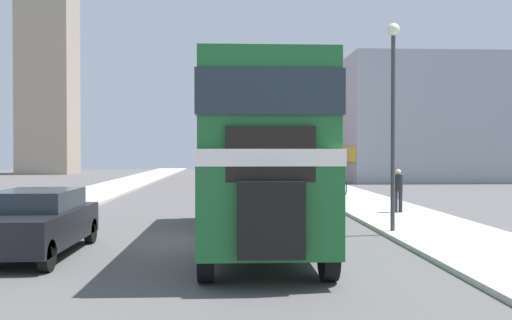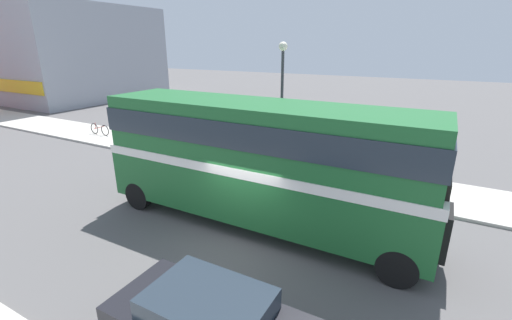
{
  "view_description": "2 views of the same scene",
  "coord_description": "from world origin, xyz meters",
  "px_view_note": "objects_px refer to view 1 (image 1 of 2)",
  "views": [
    {
      "loc": [
        0.7,
        -14.79,
        2.38
      ],
      "look_at": [
        1.38,
        0.13,
        2.14
      ],
      "focal_mm": 40.0,
      "sensor_mm": 36.0,
      "label": 1
    },
    {
      "loc": [
        -7.86,
        -4.82,
        5.9
      ],
      "look_at": [
        1.38,
        0.22,
        2.31
      ],
      "focal_mm": 24.0,
      "sensor_mm": 36.0,
      "label": 2
    }
  ],
  "objects_px": {
    "car_parked_near": "(35,222)",
    "bicycle_on_pavement": "(343,187)",
    "double_decker_bus": "(256,147)",
    "pedestrian_walking": "(398,188)",
    "street_lamp": "(393,95)",
    "bus_distant": "(246,149)"
  },
  "relations": [
    {
      "from": "pedestrian_walking",
      "to": "street_lamp",
      "type": "relative_size",
      "value": 0.27
    },
    {
      "from": "double_decker_bus",
      "to": "bicycle_on_pavement",
      "type": "xyz_separation_m",
      "value": [
        5.29,
        14.88,
        -2.01
      ]
    },
    {
      "from": "car_parked_near",
      "to": "bicycle_on_pavement",
      "type": "xyz_separation_m",
      "value": [
        10.39,
        16.66,
        -0.29
      ]
    },
    {
      "from": "double_decker_bus",
      "to": "bicycle_on_pavement",
      "type": "relative_size",
      "value": 6.31
    },
    {
      "from": "double_decker_bus",
      "to": "pedestrian_walking",
      "type": "height_order",
      "value": "double_decker_bus"
    },
    {
      "from": "bicycle_on_pavement",
      "to": "street_lamp",
      "type": "relative_size",
      "value": 0.3
    },
    {
      "from": "double_decker_bus",
      "to": "car_parked_near",
      "type": "distance_m",
      "value": 5.67
    },
    {
      "from": "pedestrian_walking",
      "to": "bicycle_on_pavement",
      "type": "bearing_deg",
      "value": 91.34
    },
    {
      "from": "bus_distant",
      "to": "street_lamp",
      "type": "xyz_separation_m",
      "value": [
        3.28,
        -31.28,
        1.39
      ]
    },
    {
      "from": "bicycle_on_pavement",
      "to": "street_lamp",
      "type": "bearing_deg",
      "value": -95.63
    },
    {
      "from": "pedestrian_walking",
      "to": "double_decker_bus",
      "type": "bearing_deg",
      "value": -133.58
    },
    {
      "from": "pedestrian_walking",
      "to": "bicycle_on_pavement",
      "type": "relative_size",
      "value": 0.9
    },
    {
      "from": "double_decker_bus",
      "to": "bicycle_on_pavement",
      "type": "height_order",
      "value": "double_decker_bus"
    },
    {
      "from": "bus_distant",
      "to": "street_lamp",
      "type": "height_order",
      "value": "street_lamp"
    },
    {
      "from": "double_decker_bus",
      "to": "car_parked_near",
      "type": "xyz_separation_m",
      "value": [
        -5.1,
        -1.78,
        -1.72
      ]
    },
    {
      "from": "double_decker_bus",
      "to": "pedestrian_walking",
      "type": "relative_size",
      "value": 6.97
    },
    {
      "from": "car_parked_near",
      "to": "pedestrian_walking",
      "type": "relative_size",
      "value": 2.77
    },
    {
      "from": "car_parked_near",
      "to": "bus_distant",
      "type": "bearing_deg",
      "value": 80.43
    },
    {
      "from": "double_decker_bus",
      "to": "bus_distant",
      "type": "bearing_deg",
      "value": 88.86
    },
    {
      "from": "car_parked_near",
      "to": "pedestrian_walking",
      "type": "distance_m",
      "value": 13.03
    },
    {
      "from": "pedestrian_walking",
      "to": "street_lamp",
      "type": "bearing_deg",
      "value": -108.33
    },
    {
      "from": "street_lamp",
      "to": "double_decker_bus",
      "type": "bearing_deg",
      "value": -165.55
    }
  ]
}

